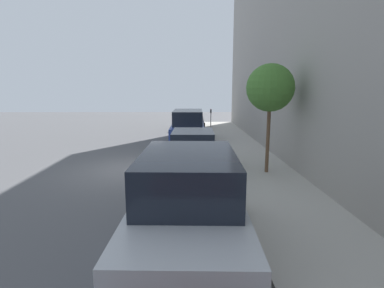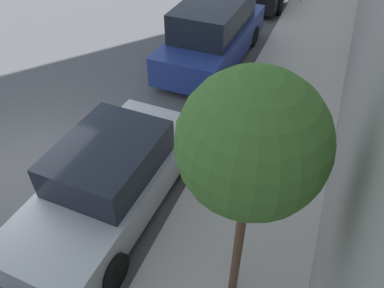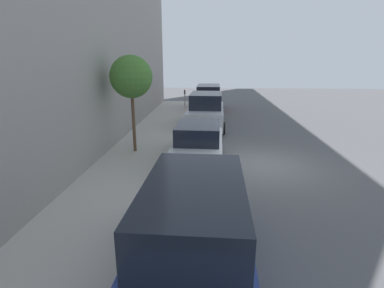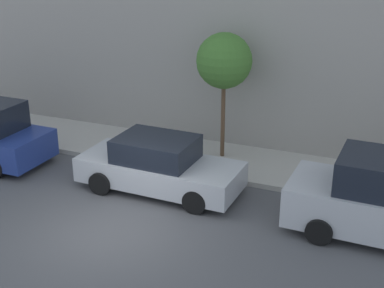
{
  "view_description": "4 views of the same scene",
  "coord_description": "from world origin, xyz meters",
  "views": [
    {
      "loc": [
        2.18,
        -11.53,
        3.13
      ],
      "look_at": [
        2.32,
        0.07,
        1.0
      ],
      "focal_mm": 28.0,
      "sensor_mm": 36.0,
      "label": 1
    },
    {
      "loc": [
        5.55,
        -3.99,
        5.74
      ],
      "look_at": [
        3.5,
        1.12,
        1.0
      ],
      "focal_mm": 35.0,
      "sensor_mm": 36.0,
      "label": 2
    },
    {
      "loc": [
        1.89,
        10.8,
        3.89
      ],
      "look_at": [
        2.53,
        0.8,
        1.0
      ],
      "focal_mm": 28.0,
      "sensor_mm": 36.0,
      "label": 3
    },
    {
      "loc": [
        -9.69,
        -6.09,
        6.64
      ],
      "look_at": [
        3.58,
        -0.56,
        1.0
      ],
      "focal_mm": 50.0,
      "sensor_mm": 36.0,
      "label": 4
    }
  ],
  "objects": [
    {
      "name": "ground_plane",
      "position": [
        0.0,
        0.0,
        0.0
      ],
      "size": [
        60.0,
        60.0,
        0.0
      ],
      "primitive_type": "plane",
      "color": "#515154"
    },
    {
      "name": "sidewalk",
      "position": [
        4.82,
        0.0,
        0.07
      ],
      "size": [
        2.65,
        32.0,
        0.15
      ],
      "color": "#B2ADA3",
      "rests_on": "ground_plane"
    },
    {
      "name": "parked_minivan_nearest",
      "position": [
        2.1,
        -12.31,
        0.92
      ],
      "size": [
        2.02,
        4.91,
        1.9
      ],
      "color": "maroon",
      "rests_on": "ground_plane"
    },
    {
      "name": "parked_suv_second",
      "position": [
        2.17,
        -6.17,
        0.93
      ],
      "size": [
        2.1,
        4.86,
        1.98
      ],
      "color": "#B7BABF",
      "rests_on": "ground_plane"
    },
    {
      "name": "parked_sedan_third",
      "position": [
        2.35,
        -0.08,
        0.72
      ],
      "size": [
        1.93,
        4.55,
        1.54
      ],
      "color": "#B7BABF",
      "rests_on": "ground_plane"
    },
    {
      "name": "parked_minivan_fourth",
      "position": [
        2.15,
        6.22,
        0.92
      ],
      "size": [
        2.02,
        4.94,
        1.9
      ],
      "color": "navy",
      "rests_on": "ground_plane"
    },
    {
      "name": "parking_meter_near",
      "position": [
        3.95,
        -12.55,
        1.0
      ],
      "size": [
        0.11,
        0.15,
        1.38
      ],
      "color": "#ADADB2",
      "rests_on": "sidewalk"
    },
    {
      "name": "street_tree",
      "position": [
        5.03,
        -0.98,
        3.16
      ],
      "size": [
        1.67,
        1.67,
        3.86
      ],
      "color": "brown",
      "rests_on": "sidewalk"
    }
  ]
}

